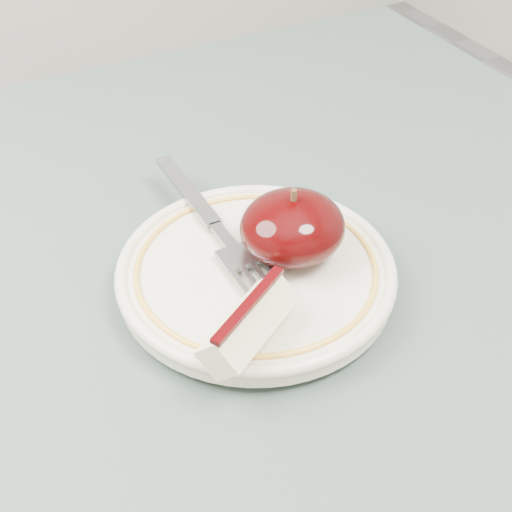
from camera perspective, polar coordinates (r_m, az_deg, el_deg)
name	(u,v)px	position (r m, az deg, el deg)	size (l,w,h in m)	color
table	(203,497)	(0.49, -4.23, -18.67)	(0.90, 0.90, 0.75)	brown
plate	(256,272)	(0.48, 0.00, -1.28)	(0.19, 0.19, 0.02)	beige
apple_half	(292,227)	(0.47, 2.93, 2.32)	(0.07, 0.07, 0.05)	black
apple_wedge	(249,324)	(0.41, -0.57, -5.46)	(0.08, 0.06, 0.03)	#FFF0BB
fork	(216,226)	(0.50, -3.25, 2.39)	(0.03, 0.18, 0.00)	gray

